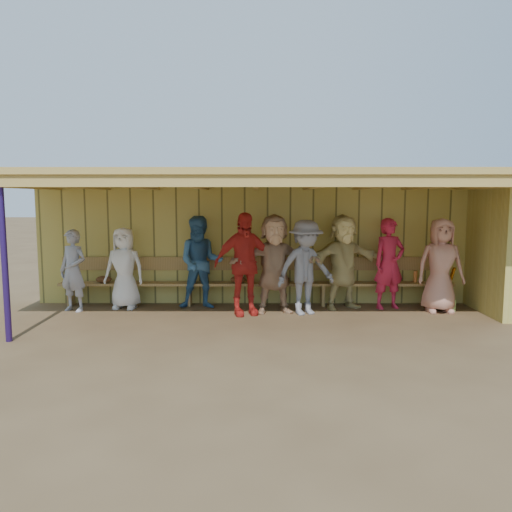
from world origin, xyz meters
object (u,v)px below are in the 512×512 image
at_px(player_e, 305,267).
at_px(player_g, 389,264).
at_px(player_extra, 274,264).
at_px(player_b, 124,268).
at_px(player_f, 343,262).
at_px(player_d, 244,264).
at_px(player_h, 441,265).
at_px(player_a, 73,270).
at_px(bench, 256,278).
at_px(player_c, 201,262).

height_order(player_e, player_g, player_g).
xyz_separation_m(player_e, player_extra, (-0.55, 0.13, 0.05)).
height_order(player_b, player_g, player_g).
bearing_deg(player_extra, player_f, 7.92).
relative_size(player_d, player_h, 1.07).
relative_size(player_b, player_d, 0.84).
bearing_deg(player_a, player_g, 24.09).
bearing_deg(player_f, player_extra, 173.64).
height_order(player_e, player_extra, player_extra).
distance_m(player_g, player_extra, 2.20).
height_order(player_g, player_extra, player_extra).
height_order(player_h, player_extra, player_extra).
bearing_deg(player_g, bench, 157.01).
xyz_separation_m(player_d, bench, (0.22, 0.82, -0.39)).
xyz_separation_m(player_a, player_extra, (3.69, -0.12, 0.14)).
bearing_deg(player_d, player_b, 148.69).
relative_size(player_a, player_h, 0.88).
bearing_deg(player_h, player_d, -175.84).
xyz_separation_m(player_b, player_extra, (2.81, -0.36, 0.13)).
height_order(player_f, player_g, player_f).
relative_size(player_a, player_g, 0.89).
distance_m(player_d, player_extra, 0.57).
bearing_deg(player_extra, player_a, 170.84).
bearing_deg(player_b, player_h, 2.96).
bearing_deg(player_a, player_extra, 19.93).
bearing_deg(player_d, player_g, -7.82).
bearing_deg(player_b, player_f, 5.87).
distance_m(player_a, player_g, 5.86).
bearing_deg(player_h, player_g, 161.62).
distance_m(player_e, bench, 1.22).
bearing_deg(player_h, player_extra, -178.20).
bearing_deg(player_h, player_a, -179.83).
height_order(player_f, player_extra, player_extra).
xyz_separation_m(player_b, bench, (2.48, 0.31, -0.24)).
bearing_deg(player_b, player_e, -2.29).
bearing_deg(bench, player_g, -6.97).
height_order(player_a, bench, player_a).
bearing_deg(player_d, player_h, -15.05).
bearing_deg(bench, player_c, -163.59).
height_order(player_c, player_g, player_c).
distance_m(player_g, bench, 2.54).
height_order(player_g, player_h, player_h).
height_order(player_c, player_extra, player_extra).
height_order(player_a, player_extra, player_extra).
height_order(player_b, player_f, player_f).
height_order(player_d, player_h, player_d).
bearing_deg(player_b, player_a, -159.04).
bearing_deg(bench, player_d, -104.91).
distance_m(player_c, player_f, 2.67).
xyz_separation_m(player_g, player_extra, (-2.17, -0.36, 0.04)).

